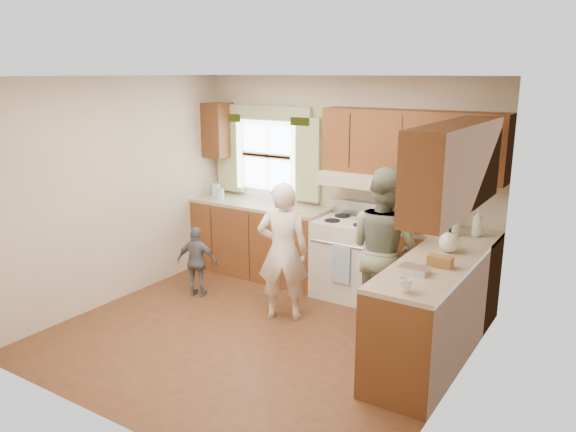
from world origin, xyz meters
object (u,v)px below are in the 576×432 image
Objects in this scene: stove at (351,257)px; child at (197,262)px; woman_right at (384,249)px; woman_left at (283,251)px.

stove reaches higher than child.
stove is 0.65× the size of woman_right.
stove is 0.73× the size of woman_left.
woman_right is (0.65, -0.59, 0.36)m from stove.
woman_left is 0.89× the size of woman_right.
child is at bearing 32.19° from woman_right.
stove is at bearing -166.44° from child.
woman_right reaches higher than stove.
stove is 1.30× the size of child.
woman_left is at bearing -109.05° from stove.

